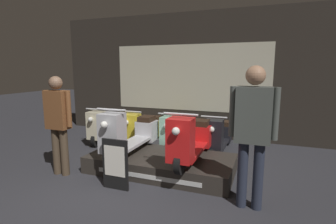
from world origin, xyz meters
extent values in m
plane|color=#2D2D33|center=(0.00, 0.00, 0.00)|extent=(30.00, 30.00, 0.00)
cube|color=#28231E|center=(0.00, 3.78, 1.60)|extent=(7.42, 0.08, 3.20)
cube|color=beige|center=(0.00, 3.74, 1.55)|extent=(4.08, 0.01, 1.70)
cube|color=#2D2823|center=(0.24, 1.23, 0.14)|extent=(2.52, 1.18, 0.29)
cube|color=silver|center=(0.24, 0.64, 0.13)|extent=(1.76, 0.01, 0.07)
cylinder|color=black|center=(-0.33, 0.57, 0.46)|extent=(0.09, 0.34, 0.34)
cylinder|color=black|center=(-0.33, 1.89, 0.46)|extent=(0.09, 0.34, 0.34)
cube|color=#BCBCC1|center=(-0.33, 1.23, 0.45)|extent=(0.34, 1.22, 0.05)
cube|color=#BCBCC1|center=(-0.33, 0.59, 0.79)|extent=(0.35, 0.31, 0.63)
cube|color=#BCBCC1|center=(-0.33, 1.87, 0.55)|extent=(0.37, 0.36, 0.39)
cube|color=black|center=(-0.33, 1.86, 0.79)|extent=(0.27, 0.32, 0.10)
cylinder|color=silver|center=(-0.33, 0.59, 1.17)|extent=(0.50, 0.03, 0.03)
sphere|color=white|center=(-0.33, 0.38, 0.97)|extent=(0.11, 0.11, 0.11)
cylinder|color=black|center=(0.81, 0.57, 0.46)|extent=(0.09, 0.34, 0.34)
cylinder|color=black|center=(0.81, 1.89, 0.46)|extent=(0.09, 0.34, 0.34)
cube|color=red|center=(0.81, 1.23, 0.45)|extent=(0.34, 1.22, 0.05)
cube|color=red|center=(0.81, 0.59, 0.79)|extent=(0.35, 0.31, 0.63)
cube|color=red|center=(0.81, 1.87, 0.55)|extent=(0.37, 0.36, 0.39)
cube|color=black|center=(0.81, 1.86, 0.79)|extent=(0.27, 0.32, 0.10)
cylinder|color=silver|center=(0.81, 0.59, 1.17)|extent=(0.50, 0.03, 0.03)
sphere|color=white|center=(0.81, 0.38, 0.97)|extent=(0.11, 0.11, 0.11)
cylinder|color=black|center=(-1.70, 2.04, 0.17)|extent=(0.09, 0.34, 0.34)
cylinder|color=black|center=(-1.70, 3.36, 0.17)|extent=(0.09, 0.34, 0.34)
cube|color=beige|center=(-1.70, 2.70, 0.16)|extent=(0.34, 1.22, 0.05)
cube|color=beige|center=(-1.70, 2.07, 0.50)|extent=(0.35, 0.31, 0.63)
cube|color=beige|center=(-1.70, 3.34, 0.26)|extent=(0.37, 0.36, 0.39)
cube|color=black|center=(-1.70, 3.33, 0.51)|extent=(0.27, 0.32, 0.10)
cylinder|color=silver|center=(-1.70, 2.06, 0.88)|extent=(0.50, 0.03, 0.03)
sphere|color=white|center=(-1.70, 1.86, 0.68)|extent=(0.11, 0.11, 0.11)
cylinder|color=black|center=(-0.80, 2.04, 0.17)|extent=(0.09, 0.34, 0.34)
cylinder|color=black|center=(-0.80, 3.36, 0.17)|extent=(0.09, 0.34, 0.34)
cube|color=yellow|center=(-0.80, 2.70, 0.16)|extent=(0.34, 1.22, 0.05)
cube|color=yellow|center=(-0.80, 2.07, 0.50)|extent=(0.35, 0.31, 0.63)
cube|color=yellow|center=(-0.80, 3.34, 0.26)|extent=(0.37, 0.36, 0.39)
cube|color=black|center=(-0.80, 3.33, 0.51)|extent=(0.27, 0.32, 0.10)
cylinder|color=silver|center=(-0.80, 2.06, 0.88)|extent=(0.50, 0.03, 0.03)
sphere|color=white|center=(-0.80, 1.86, 0.68)|extent=(0.11, 0.11, 0.11)
cylinder|color=black|center=(0.10, 2.04, 0.17)|extent=(0.09, 0.34, 0.34)
cylinder|color=black|center=(0.10, 3.36, 0.17)|extent=(0.09, 0.34, 0.34)
cube|color=#8EC6AD|center=(0.10, 2.70, 0.16)|extent=(0.34, 1.22, 0.05)
cube|color=#8EC6AD|center=(0.10, 2.07, 0.50)|extent=(0.35, 0.31, 0.63)
cube|color=#8EC6AD|center=(0.10, 3.34, 0.26)|extent=(0.37, 0.36, 0.39)
cube|color=black|center=(0.10, 3.33, 0.51)|extent=(0.27, 0.32, 0.10)
cylinder|color=silver|center=(0.10, 2.06, 0.88)|extent=(0.50, 0.03, 0.03)
sphere|color=white|center=(0.10, 1.86, 0.68)|extent=(0.11, 0.11, 0.11)
cylinder|color=black|center=(1.00, 2.04, 0.17)|extent=(0.09, 0.34, 0.34)
cylinder|color=black|center=(1.00, 3.36, 0.17)|extent=(0.09, 0.34, 0.34)
cube|color=black|center=(1.00, 2.70, 0.16)|extent=(0.34, 1.22, 0.05)
cube|color=black|center=(1.00, 2.07, 0.50)|extent=(0.35, 0.31, 0.63)
cube|color=black|center=(1.00, 3.34, 0.26)|extent=(0.37, 0.36, 0.39)
cube|color=black|center=(1.00, 3.33, 0.51)|extent=(0.27, 0.32, 0.10)
cylinder|color=silver|center=(1.00, 2.06, 0.88)|extent=(0.50, 0.03, 0.03)
sphere|color=white|center=(1.00, 1.86, 0.68)|extent=(0.11, 0.11, 0.11)
cylinder|color=#473828|center=(-1.39, 0.50, 0.40)|extent=(0.13, 0.13, 0.80)
cylinder|color=#473828|center=(-1.22, 0.50, 0.40)|extent=(0.13, 0.13, 0.80)
cube|color=brown|center=(-1.31, 0.50, 1.12)|extent=(0.38, 0.21, 0.64)
cylinder|color=brown|center=(-1.54, 0.50, 1.15)|extent=(0.08, 0.08, 0.59)
cylinder|color=brown|center=(-1.08, 0.50, 1.15)|extent=(0.08, 0.08, 0.59)
sphere|color=brown|center=(-1.31, 0.50, 1.57)|extent=(0.22, 0.22, 0.22)
cylinder|color=#232838|center=(1.68, 0.50, 0.44)|extent=(0.13, 0.13, 0.88)
cylinder|color=#232838|center=(1.88, 0.50, 0.44)|extent=(0.13, 0.13, 0.88)
cube|color=#474C47|center=(1.78, 0.50, 1.23)|extent=(0.43, 0.24, 0.70)
cylinder|color=#474C47|center=(1.52, 0.50, 1.26)|extent=(0.08, 0.08, 0.64)
cylinder|color=#474C47|center=(2.03, 0.50, 1.26)|extent=(0.08, 0.08, 0.64)
sphere|color=#A87A5B|center=(1.78, 0.50, 1.72)|extent=(0.24, 0.24, 0.24)
cube|color=black|center=(-0.13, 0.35, 0.39)|extent=(0.42, 0.04, 0.77)
cube|color=white|center=(-0.13, 0.33, 0.44)|extent=(0.34, 0.01, 0.46)
camera|label=1|loc=(1.92, -2.85, 1.81)|focal=28.00mm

